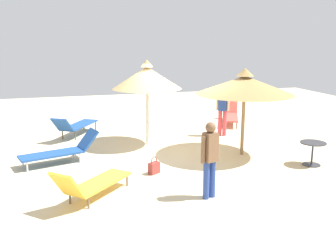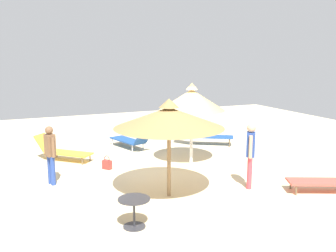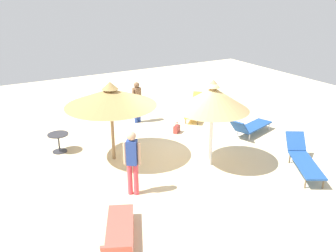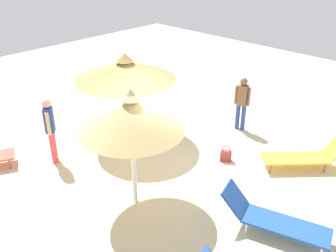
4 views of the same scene
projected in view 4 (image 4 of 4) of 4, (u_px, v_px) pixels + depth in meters
The scene contains 9 objects.
ground at pixel (150, 171), 9.19m from camera, with size 24.00×24.00×0.10m, color beige.
parasol_umbrella_far_right at pixel (131, 115), 7.13m from camera, with size 2.11×2.11×2.62m.
parasol_umbrella_edge at pixel (125, 70), 9.77m from camera, with size 2.71×2.71×2.45m.
lounge_chair_front at pixel (306, 156), 9.09m from camera, with size 1.77×1.81×0.83m.
lounge_chair_near_left at pixel (272, 218), 7.07m from camera, with size 2.14×1.15×0.80m.
person_standing_near_right at pixel (50, 126), 9.05m from camera, with size 0.38×0.33×1.74m.
person_standing_back at pixel (242, 101), 10.66m from camera, with size 0.44×0.30×1.61m.
handbag at pixel (226, 156), 9.44m from camera, with size 0.33×0.29×0.44m.
side_table_round at pixel (133, 97), 12.18m from camera, with size 0.66×0.66×0.62m.
Camera 4 is at (5.63, -5.19, 5.16)m, focal length 39.55 mm.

